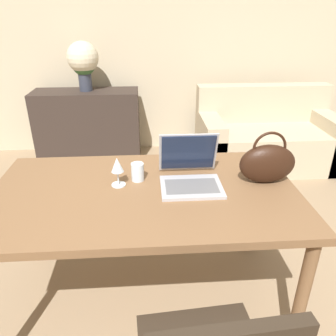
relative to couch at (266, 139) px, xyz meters
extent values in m
cube|color=beige|center=(-1.22, 0.60, 1.06)|extent=(10.00, 0.06, 2.70)
cube|color=brown|center=(-1.32, -1.82, 0.43)|extent=(1.56, 0.89, 0.04)
cylinder|color=brown|center=(-0.60, -2.21, 0.06)|extent=(0.06, 0.06, 0.69)
cylinder|color=brown|center=(-2.04, -1.44, 0.06)|extent=(0.06, 0.06, 0.69)
cylinder|color=brown|center=(-0.60, -1.44, 0.06)|extent=(0.06, 0.06, 0.69)
cube|color=#C1B293|center=(0.00, -0.04, -0.08)|extent=(1.47, 0.78, 0.42)
cube|color=#C1B293|center=(0.00, 0.25, 0.33)|extent=(1.47, 0.20, 0.40)
cube|color=#C1B293|center=(-0.63, -0.04, -0.01)|extent=(0.20, 0.78, 0.56)
cube|color=#C1B293|center=(0.63, -0.04, -0.01)|extent=(0.20, 0.78, 0.56)
cube|color=#332823|center=(-1.95, 0.26, 0.10)|extent=(1.12, 0.40, 0.78)
cube|color=#ADADB2|center=(-1.08, -1.82, 0.45)|extent=(0.31, 0.24, 0.02)
cube|color=slate|center=(-1.08, -1.83, 0.46)|extent=(0.27, 0.16, 0.00)
cube|color=#ADADB2|center=(-1.08, -1.66, 0.58)|extent=(0.31, 0.08, 0.24)
cube|color=#19233D|center=(-1.08, -1.67, 0.58)|extent=(0.29, 0.07, 0.21)
cylinder|color=silver|center=(-1.36, -1.71, 0.49)|extent=(0.07, 0.07, 0.10)
cylinder|color=silver|center=(-1.46, -1.76, 0.45)|extent=(0.07, 0.07, 0.01)
cylinder|color=silver|center=(-1.46, -1.76, 0.49)|extent=(0.01, 0.01, 0.07)
cone|color=silver|center=(-1.46, -1.76, 0.56)|extent=(0.06, 0.06, 0.08)
ellipsoid|color=black|center=(-0.68, -1.78, 0.55)|extent=(0.29, 0.12, 0.21)
torus|color=black|center=(-0.68, -1.78, 0.64)|extent=(0.17, 0.01, 0.17)
cylinder|color=#333847|center=(-1.93, 0.27, 0.60)|extent=(0.13, 0.13, 0.22)
sphere|color=#3D6B38|center=(-1.93, 0.27, 0.77)|extent=(0.24, 0.24, 0.24)
sphere|color=beige|center=(-1.93, 0.27, 0.83)|extent=(0.32, 0.32, 0.32)
camera|label=1|loc=(-1.30, -3.27, 1.27)|focal=35.00mm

